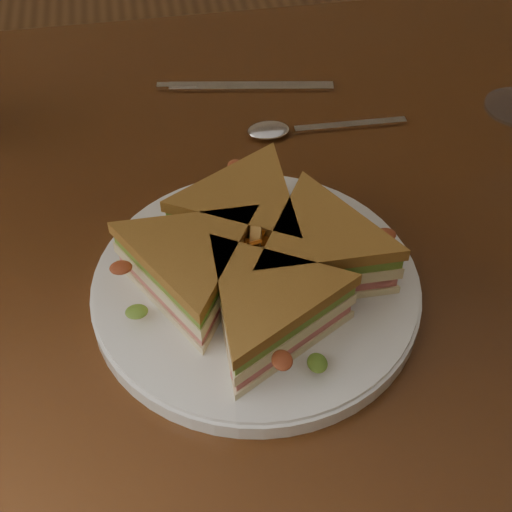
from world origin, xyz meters
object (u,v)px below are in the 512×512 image
Objects in this scene: spoon at (288,130)px; table at (235,272)px; plate at (256,288)px; sandwich_wedges at (256,260)px; knife at (239,87)px.

table is at bearing -124.21° from spoon.
plate is at bearing -107.05° from spoon.
sandwich_wedges is 1.41× the size of spoon.
spoon reaches higher than knife.
knife is (-0.04, 0.10, -0.00)m from spoon.
table is 4.11× the size of plate.
plate reaches higher than knife.
table is 4.61× the size of sandwich_wedges.
table is 6.52× the size of spoon.
plate reaches higher than table.
plate is at bearing -86.84° from knife.
plate is 1.59× the size of spoon.
spoon is at bearing -57.51° from knife.
sandwich_wedges is (0.00, -0.12, 0.14)m from table.
plate reaches higher than spoon.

